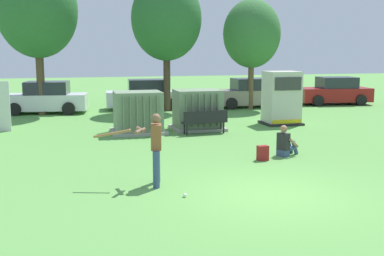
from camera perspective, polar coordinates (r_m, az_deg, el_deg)
The scene contains 16 objects.
ground_plane at distance 11.11m, azimuth 9.27°, elevation -7.74°, with size 96.00×96.00×0.00m, color #5B9947.
transformer_west at distance 18.87m, azimuth -6.41°, elevation 1.80°, with size 2.10×1.70×1.62m.
transformer_mid_west at distance 19.55m, azimuth 0.64°, elevation 2.11°, with size 2.10×1.70×1.62m.
generator_enclosure at distance 21.28m, azimuth 10.55°, elevation 3.48°, with size 1.60×1.40×2.30m.
park_bench at distance 18.54m, azimuth 1.55°, elevation 0.92°, with size 1.83×0.58×0.92m.
batter at distance 11.49m, azimuth -4.54°, elevation -2.07°, with size 1.61×0.75×1.74m.
sports_ball at distance 10.75m, azimuth -0.86°, elevation -7.95°, with size 0.09×0.09×0.09m, color white.
seated_spectator at distance 15.03m, azimuth 10.99°, elevation -1.83°, with size 0.79×0.67×0.96m.
backpack at distance 14.34m, azimuth 8.35°, elevation -2.96°, with size 0.33×0.27×0.44m.
tree_left at distance 25.11m, azimuth -17.87°, elevation 13.08°, with size 3.88×3.88×7.41m.
tree_center_left at distance 25.51m, azimuth -3.05°, elevation 12.75°, with size 3.64×3.64×6.96m.
tree_center_right at distance 26.57m, azimuth 7.09°, elevation 10.99°, with size 3.09×3.09×5.91m.
parked_car_leftmost at distance 25.74m, azimuth -16.97°, elevation 3.36°, with size 4.39×2.34×1.62m.
parked_car_left_of_center at distance 26.46m, azimuth -5.48°, elevation 3.88°, with size 4.31×2.14×1.62m.
parked_car_right_of_center at distance 27.46m, azimuth 6.85°, elevation 4.05°, with size 4.24×1.99×1.62m.
parked_car_rightmost at distance 29.86m, azimuth 16.52°, elevation 4.15°, with size 4.37×2.30×1.62m.
Camera 1 is at (-4.29, -9.73, 3.23)m, focal length 45.05 mm.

